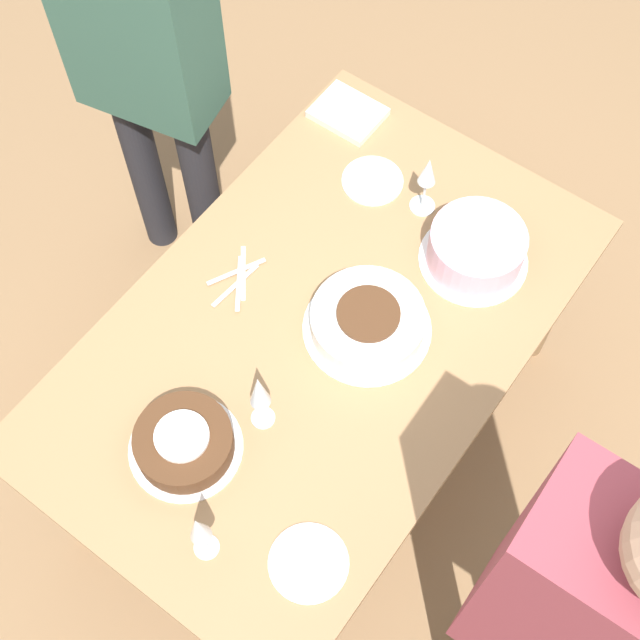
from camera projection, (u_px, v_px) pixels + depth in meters
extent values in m
plane|color=#8E6B47|center=(320.00, 434.00, 2.95)|extent=(12.00, 12.00, 0.00)
cube|color=#9E754C|center=(320.00, 332.00, 2.32)|extent=(1.54, 0.96, 0.03)
cylinder|color=brown|center=(345.00, 175.00, 3.02)|extent=(0.07, 0.07, 0.71)
cylinder|color=brown|center=(57.00, 495.00, 2.49)|extent=(0.07, 0.07, 0.71)
cylinder|color=brown|center=(554.00, 296.00, 2.80)|extent=(0.07, 0.07, 0.71)
cylinder|color=white|center=(367.00, 328.00, 2.30)|extent=(0.33, 0.33, 0.01)
cylinder|color=white|center=(368.00, 321.00, 2.27)|extent=(0.29, 0.29, 0.07)
cylinder|color=#4C2D19|center=(368.00, 314.00, 2.23)|extent=(0.16, 0.16, 0.01)
cylinder|color=white|center=(186.00, 448.00, 2.14)|extent=(0.28, 0.28, 0.01)
cylinder|color=#4C2D19|center=(184.00, 442.00, 2.11)|extent=(0.24, 0.24, 0.07)
cylinder|color=white|center=(182.00, 436.00, 2.08)|extent=(0.13, 0.13, 0.01)
cylinder|color=white|center=(473.00, 260.00, 2.40)|extent=(0.30, 0.30, 0.01)
cylinder|color=#E5B2C6|center=(476.00, 248.00, 2.35)|extent=(0.26, 0.26, 0.11)
cylinder|color=silver|center=(263.00, 418.00, 2.18)|extent=(0.06, 0.06, 0.00)
cylinder|color=silver|center=(262.00, 409.00, 2.13)|extent=(0.01, 0.01, 0.10)
cone|color=silver|center=(259.00, 390.00, 2.04)|extent=(0.05, 0.05, 0.12)
cylinder|color=silver|center=(207.00, 547.00, 2.03)|extent=(0.06, 0.06, 0.00)
cylinder|color=silver|center=(204.00, 541.00, 1.98)|extent=(0.01, 0.01, 0.10)
cone|color=silver|center=(198.00, 528.00, 1.89)|extent=(0.05, 0.05, 0.11)
cylinder|color=silver|center=(423.00, 206.00, 2.49)|extent=(0.07, 0.07, 0.00)
cylinder|color=silver|center=(425.00, 194.00, 2.44)|extent=(0.01, 0.01, 0.11)
cone|color=silver|center=(429.00, 171.00, 2.35)|extent=(0.05, 0.05, 0.09)
cylinder|color=white|center=(372.00, 181.00, 2.53)|extent=(0.18, 0.18, 0.01)
cylinder|color=white|center=(309.00, 563.00, 2.01)|extent=(0.19, 0.19, 0.01)
cube|color=silver|center=(243.00, 273.00, 2.38)|extent=(0.14, 0.12, 0.00)
cube|color=silver|center=(235.00, 285.00, 2.36)|extent=(0.17, 0.03, 0.00)
cube|color=silver|center=(236.00, 272.00, 2.38)|extent=(0.16, 0.09, 0.00)
cube|color=silver|center=(239.00, 283.00, 2.36)|extent=(0.15, 0.11, 0.00)
cube|color=silver|center=(348.00, 113.00, 2.64)|extent=(0.16, 0.20, 0.02)
cylinder|color=#232328|center=(145.00, 168.00, 2.99)|extent=(0.11, 0.11, 0.78)
cylinder|color=#232328|center=(202.00, 190.00, 2.95)|extent=(0.11, 0.11, 0.78)
cube|color=#335647|center=(134.00, 11.00, 2.34)|extent=(0.30, 0.44, 0.65)
cube|color=brown|center=(601.00, 615.00, 1.55)|extent=(0.23, 0.40, 0.69)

